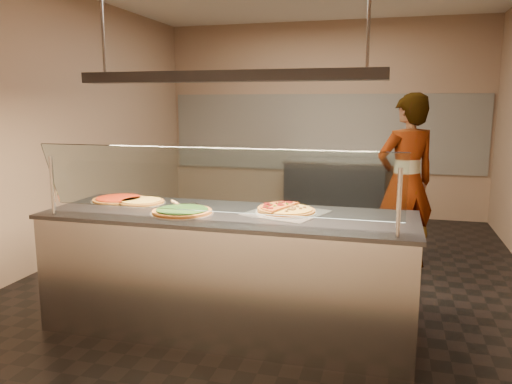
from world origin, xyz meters
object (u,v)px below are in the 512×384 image
(worker, at_px, (406,182))
(pizza_cheese, at_px, (142,202))
(serving_counter, at_px, (229,271))
(heat_lamp_housing, at_px, (227,76))
(half_pizza_pepperoni, at_px, (273,208))
(pizza_tomato, at_px, (119,199))
(prep_table, at_px, (335,190))
(sneeze_guard, at_px, (212,181))
(pizza_spatula, at_px, (181,203))
(pizza_spinach, at_px, (182,211))
(half_pizza_sausage, at_px, (300,210))
(perforated_tray, at_px, (286,212))

(worker, bearing_deg, pizza_cheese, 7.00)
(serving_counter, distance_m, heat_lamp_housing, 1.48)
(half_pizza_pepperoni, relative_size, pizza_tomato, 1.04)
(prep_table, height_order, worker, worker)
(sneeze_guard, relative_size, heat_lamp_housing, 1.13)
(serving_counter, height_order, prep_table, same)
(serving_counter, xyz_separation_m, pizza_spatula, (-0.44, 0.13, 0.49))
(pizza_spinach, relative_size, prep_table, 0.33)
(pizza_cheese, distance_m, prep_table, 3.98)
(pizza_cheese, height_order, worker, worker)
(half_pizza_pepperoni, bearing_deg, prep_table, 88.97)
(sneeze_guard, xyz_separation_m, prep_table, (0.39, 4.28, -0.76))
(half_pizza_pepperoni, xyz_separation_m, pizza_spatula, (-0.77, 0.01, -0.01))
(pizza_tomato, distance_m, worker, 2.94)
(half_pizza_pepperoni, bearing_deg, serving_counter, -160.49)
(half_pizza_sausage, bearing_deg, pizza_cheese, 177.73)
(serving_counter, bearing_deg, worker, 54.82)
(pizza_cheese, distance_m, pizza_spatula, 0.38)
(pizza_cheese, bearing_deg, pizza_spinach, -29.36)
(perforated_tray, height_order, pizza_tomato, pizza_tomato)
(serving_counter, height_order, perforated_tray, perforated_tray)
(half_pizza_sausage, bearing_deg, serving_counter, -168.04)
(half_pizza_pepperoni, bearing_deg, sneeze_guard, -125.25)
(perforated_tray, distance_m, pizza_tomato, 1.49)
(perforated_tray, bearing_deg, pizza_spinach, -163.95)
(half_pizza_sausage, relative_size, pizza_spinach, 1.00)
(pizza_spatula, bearing_deg, prep_table, 77.63)
(pizza_spinach, distance_m, pizza_cheese, 0.56)
(serving_counter, distance_m, pizza_spatula, 0.68)
(serving_counter, height_order, pizza_tomato, pizza_tomato)
(pizza_cheese, bearing_deg, pizza_tomato, 169.08)
(serving_counter, relative_size, prep_table, 1.90)
(perforated_tray, distance_m, pizza_cheese, 1.25)
(sneeze_guard, bearing_deg, pizza_spinach, 144.46)
(serving_counter, xyz_separation_m, pizza_tomato, (-1.06, 0.21, 0.48))
(prep_table, height_order, heat_lamp_housing, heat_lamp_housing)
(sneeze_guard, height_order, prep_table, sneeze_guard)
(sneeze_guard, xyz_separation_m, pizza_cheese, (-0.82, 0.51, -0.28))
(serving_counter, relative_size, pizza_spatula, 10.03)
(worker, bearing_deg, perforated_tray, 31.09)
(heat_lamp_housing, bearing_deg, pizza_cheese, 168.46)
(serving_counter, xyz_separation_m, prep_table, (0.39, 3.93, 0.00))
(sneeze_guard, height_order, heat_lamp_housing, heat_lamp_housing)
(pizza_cheese, relative_size, pizza_spatula, 1.43)
(perforated_tray, relative_size, half_pizza_sausage, 1.38)
(sneeze_guard, distance_m, perforated_tray, 0.69)
(pizza_cheese, xyz_separation_m, heat_lamp_housing, (0.82, -0.17, 1.01))
(sneeze_guard, height_order, half_pizza_sausage, sneeze_guard)
(pizza_cheese, distance_m, heat_lamp_housing, 1.31)
(serving_counter, bearing_deg, half_pizza_sausage, 11.96)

